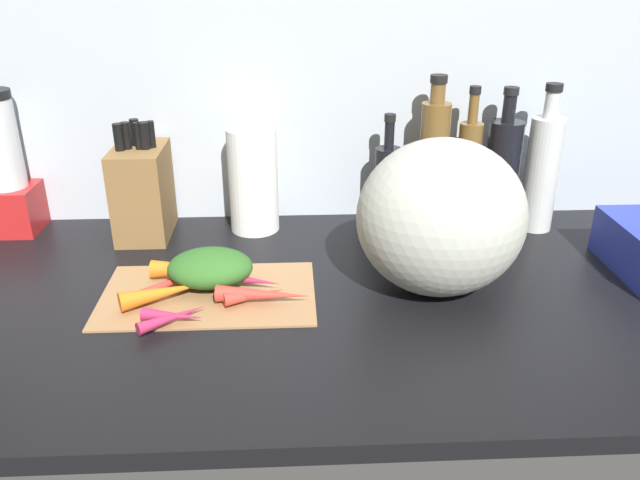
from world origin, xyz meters
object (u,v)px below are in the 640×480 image
carrot_1 (236,279)px  winter_squash (441,218)px  knife_block (143,190)px  paper_towel_roll (253,180)px  bottle_1 (433,163)px  carrot_4 (173,317)px  bottle_2 (467,172)px  carrot_2 (163,293)px  cutting_board (209,293)px  bottle_4 (542,171)px  bottle_3 (502,171)px  bottle_0 (387,185)px  blender_appliance (5,173)px  carrot_0 (173,281)px  carrot_6 (173,316)px  carrot_7 (263,295)px  carrot_3 (255,295)px  carrot_5 (198,269)px

carrot_1 → winter_squash: 38.05cm
knife_block → paper_towel_roll: (23.42, 1.80, 1.24)cm
bottle_1 → carrot_4: bearing=-141.2°
bottle_2 → carrot_2: bearing=-151.5°
cutting_board → bottle_4: bearing=21.7°
bottle_3 → bottle_4: bearing=-21.3°
winter_squash → knife_block: (-57.49, 27.87, -3.84)cm
bottle_0 → bottle_3: (25.38, 0.82, 2.61)cm
blender_appliance → bottle_1: bearing=-1.0°
carrot_0 → bottle_0: (42.68, 27.79, 7.88)cm
carrot_6 → carrot_2: bearing=112.1°
carrot_1 → bottle_4: 70.24cm
cutting_board → carrot_1: size_ratio=2.27×
carrot_1 → paper_towel_roll: (2.13, 28.32, 9.04)cm
carrot_7 → bottle_2: bearing=38.2°
carrot_3 → paper_towel_roll: size_ratio=0.48×
carrot_0 → carrot_5: 5.30cm
carrot_1 → paper_towel_roll: paper_towel_roll is taller
knife_block → bottle_1: size_ratio=0.75×
winter_squash → bottle_0: winter_squash is taller
carrot_3 → carrot_6: (-13.07, -6.30, -0.08)cm
carrot_4 → winter_squash: winter_squash is taller
winter_squash → bottle_2: bearing=66.9°
carrot_5 → blender_appliance: (-43.27, 26.34, 10.88)cm
carrot_5 → bottle_0: size_ratio=0.67×
carrot_3 → bottle_1: bottle_1 is taller
carrot_4 → carrot_6: bearing=105.4°
carrot_4 → blender_appliance: 60.16cm
bottle_1 → bottle_0: bearing=-178.3°
carrot_0 → winter_squash: 49.16cm
carrot_6 → winter_squash: winter_squash is taller
bottle_0 → bottle_3: bottle_3 is taller
carrot_0 → carrot_4: bearing=-80.8°
carrot_7 → winter_squash: bearing=8.9°
carrot_5 → carrot_6: 15.71cm
carrot_3 → blender_appliance: blender_appliance is taller
carrot_1 → knife_block: bearing=128.7°
carrot_5 → bottle_1: bottle_1 is taller
carrot_0 → carrot_7: bearing=-21.4°
paper_towel_roll → bottle_3: size_ratio=0.74×
bottle_2 → carrot_6: bearing=-145.5°
carrot_2 → bottle_4: bottle_4 is taller
carrot_7 → winter_squash: 33.56cm
carrot_0 → winter_squash: (47.63, -1.60, 12.06)cm
carrot_1 → carrot_5: (-7.41, 3.67, 0.17)cm
paper_towel_roll → bottle_1: (38.89, 0.01, 3.33)cm
winter_squash → carrot_1: bearing=177.9°
bottle_0 → bottle_3: bearing=1.8°
carrot_5 → knife_block: size_ratio=0.69×
bottle_4 → blender_appliance: bearing=177.9°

